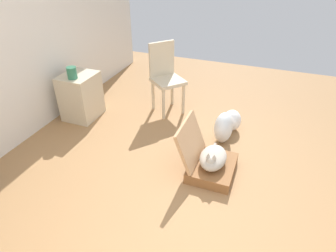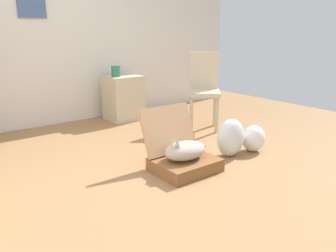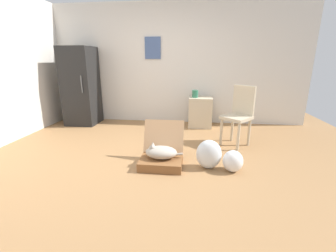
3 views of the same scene
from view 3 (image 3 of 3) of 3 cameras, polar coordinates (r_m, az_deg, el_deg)
name	(u,v)px [view 3 (image 3 of 3)]	position (r m, az deg, el deg)	size (l,w,h in m)	color
ground_plane	(139,159)	(3.41, -7.35, -8.23)	(7.68, 7.68, 0.00)	#9E7247
wall_back	(161,65)	(5.32, -1.76, 15.11)	(6.40, 0.15, 2.60)	silver
wall_left	(0,66)	(4.82, -36.51, 11.92)	(0.12, 4.80, 2.60)	silver
suitcase_base	(161,162)	(3.15, -1.69, -9.00)	(0.57, 0.47, 0.12)	brown
suitcase_lid	(164,136)	(3.28, -1.06, -2.57)	(0.57, 0.47, 0.04)	tan
cat	(161,152)	(3.09, -1.84, -6.54)	(0.51, 0.28, 0.22)	#B2A899
plastic_bag_white	(209,154)	(3.09, 10.17, -6.98)	(0.34, 0.23, 0.40)	silver
plastic_bag_clear	(233,161)	(3.10, 15.92, -8.44)	(0.26, 0.24, 0.29)	white
refrigerator	(81,86)	(5.45, -20.95, 9.24)	(0.65, 0.67, 1.68)	black
side_table	(200,112)	(4.97, 8.05, 3.46)	(0.49, 0.43, 0.64)	beige
vase_tall	(195,94)	(4.88, 6.79, 8.01)	(0.13, 0.13, 0.16)	#2D7051
chair	(239,114)	(3.98, 17.33, 2.97)	(0.58, 0.58, 1.00)	beige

